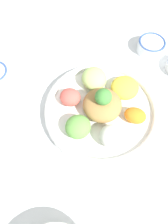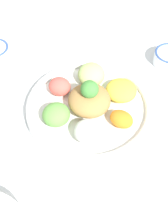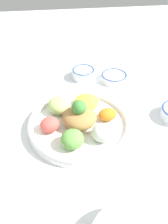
{
  "view_description": "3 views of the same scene",
  "coord_description": "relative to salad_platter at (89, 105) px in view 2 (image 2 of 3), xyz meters",
  "views": [
    {
      "loc": [
        -0.27,
        -0.12,
        0.59
      ],
      "look_at": [
        -0.01,
        0.01,
        0.04
      ],
      "focal_mm": 35.0,
      "sensor_mm": 36.0,
      "label": 1
    },
    {
      "loc": [
        -0.36,
        -0.38,
        0.68
      ],
      "look_at": [
        -0.0,
        -0.04,
        0.03
      ],
      "focal_mm": 50.0,
      "sensor_mm": 36.0,
      "label": 2
    },
    {
      "loc": [
        -0.6,
        0.03,
        0.6
      ],
      "look_at": [
        0.06,
        -0.05,
        0.05
      ],
      "focal_mm": 42.0,
      "sensor_mm": 36.0,
      "label": 3
    }
  ],
  "objects": [
    {
      "name": "ground_plane",
      "position": [
        -0.03,
        0.03,
        -0.03
      ],
      "size": [
        2.4,
        2.4,
        0.0
      ],
      "primitive_type": "plane",
      "color": "white"
    },
    {
      "name": "salad_platter",
      "position": [
        0.0,
        0.0,
        0.0
      ],
      "size": [
        0.34,
        0.34,
        0.12
      ],
      "color": "white",
      "rests_on": "ground_plane"
    },
    {
      "name": "serving_spoon_extra",
      "position": [
        0.19,
        0.37,
        -0.02
      ],
      "size": [
        0.13,
        0.06,
        0.01
      ],
      "rotation": [
        0.0,
        0.0,
        6.02
      ],
      "color": "silver",
      "rests_on": "ground_plane"
    }
  ]
}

